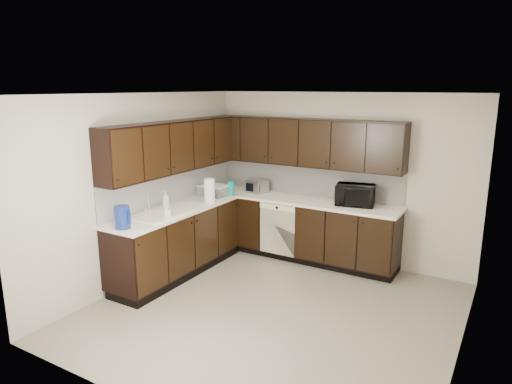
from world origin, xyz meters
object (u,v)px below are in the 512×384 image
at_px(toaster_oven, 257,186).
at_px(sink, 161,219).
at_px(blue_pitcher, 122,217).
at_px(microwave, 355,195).
at_px(storage_bin, 214,191).

bearing_deg(toaster_oven, sink, -84.63).
bearing_deg(sink, blue_pitcher, -88.00).
bearing_deg(microwave, toaster_oven, 167.83).
xyz_separation_m(microwave, blue_pitcher, (-2.01, -2.44, -0.01)).
xyz_separation_m(sink, storage_bin, (-0.02, 1.21, 0.14)).
xyz_separation_m(sink, toaster_oven, (0.44, 1.74, 0.16)).
distance_m(toaster_oven, storage_bin, 0.70).
bearing_deg(storage_bin, sink, -89.17).
height_order(microwave, storage_bin, microwave).
distance_m(sink, toaster_oven, 1.80).
bearing_deg(storage_bin, microwave, 14.77).
xyz_separation_m(toaster_oven, blue_pitcher, (-0.41, -2.43, 0.04)).
bearing_deg(sink, storage_bin, 90.83).
height_order(microwave, toaster_oven, microwave).
bearing_deg(toaster_oven, storage_bin, -111.17).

